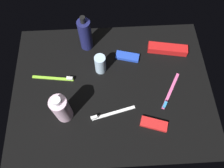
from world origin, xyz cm
name	(u,v)px	position (x,y,z in cm)	size (l,w,h in cm)	color
ground_plane	(112,88)	(0.00, 0.00, -0.60)	(84.00, 64.00, 1.20)	black
lotion_bottle	(85,35)	(10.42, -21.86, 8.20)	(5.56, 5.56, 18.71)	navy
bodywash_bottle	(61,109)	(19.34, 11.14, 7.34)	(6.47, 6.47, 16.28)	silver
deodorant_stick	(100,64)	(4.48, -8.69, 4.81)	(4.68, 4.68, 9.61)	silver
toothbrush_pink	(170,92)	(-23.96, 4.08, 0.61)	(10.11, 16.15, 2.10)	#E55999
toothbrush_white	(110,114)	(1.57, 11.83, 0.61)	(17.77, 5.44, 2.10)	white
toothbrush_lime	(55,78)	(24.10, -5.28, 0.61)	(17.99, 3.67, 2.10)	#8CD133
toothpaste_box_red	(167,49)	(-26.17, -16.95, 1.60)	(17.60, 4.40, 3.20)	red
snack_bar_red	(154,124)	(-15.40, 17.05, 0.75)	(10.40, 4.00, 1.50)	red
snack_bar_blue	(127,56)	(-7.70, -14.44, 0.75)	(10.40, 4.00, 1.50)	blue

